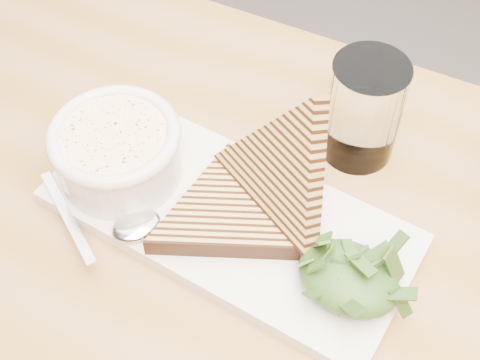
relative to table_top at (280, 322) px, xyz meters
The scene contains 13 objects.
table_top is the anchor object (origin of this frame).
table_leg_bl 0.72m from the table_top, 147.63° to the left, with size 0.06×0.06×0.73m, color #A07246.
platter 0.11m from the table_top, 148.68° to the left, with size 0.37×0.16×0.02m, color white.
soup_bowl 0.23m from the table_top, 169.01° to the left, with size 0.13×0.13×0.05m, color white.
soup 0.24m from the table_top, 169.01° to the left, with size 0.11×0.11×0.01m, color beige.
bowl_rim 0.24m from the table_top, 169.01° to the left, with size 0.13×0.13×0.01m, color white.
sandwich_flat 0.11m from the table_top, 152.82° to the left, with size 0.17×0.17×0.02m, color tan, non-canonical shape.
sandwich_lean 0.14m from the table_top, 121.67° to the left, with size 0.17×0.17×0.09m, color tan, non-canonical shape.
salad_base 0.08m from the table_top, 48.15° to the left, with size 0.09×0.07×0.04m, color black.
arugula_pile 0.09m from the table_top, 48.15° to the left, with size 0.11×0.10×0.05m, color #47742C, non-canonical shape.
spoon_bowl 0.17m from the table_top, behind, with size 0.04×0.05×0.01m, color silver.
spoon_handle 0.23m from the table_top, behind, with size 0.12×0.01×0.00m, color silver.
glass_near 0.23m from the table_top, 98.23° to the left, with size 0.08×0.08×0.12m, color white.
Camera 1 is at (-0.11, -0.27, 1.33)m, focal length 50.00 mm.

